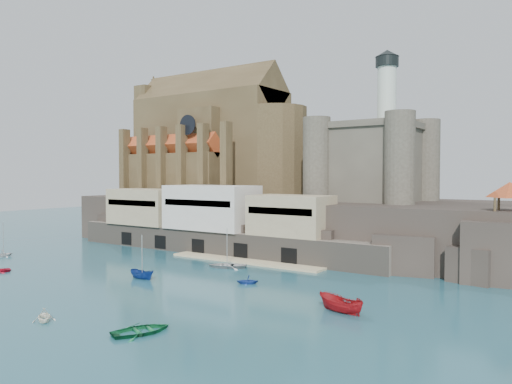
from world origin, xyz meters
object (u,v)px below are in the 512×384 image
at_px(pavilion, 510,192).
at_px(boat_2, 142,279).
at_px(castle_keep, 373,158).
at_px(boat_1, 44,321).
at_px(church, 215,146).

bearing_deg(pavilion, boat_2, -147.92).
distance_m(pavilion, boat_2, 53.67).
height_order(castle_keep, boat_2, castle_keep).
distance_m(castle_keep, boat_2, 49.98).
relative_size(boat_1, boat_2, 0.70).
relative_size(castle_keep, boat_2, 6.55).
height_order(church, boat_1, church).
bearing_deg(boat_1, pavilion, -4.72).
xyz_separation_m(church, pavilion, (66.13, -15.85, -9.40)).
bearing_deg(castle_keep, boat_2, -113.11).
relative_size(castle_keep, pavilion, 4.58).
relative_size(pavilion, boat_2, 1.43).
distance_m(church, castle_keep, 40.39).
height_order(pavilion, boat_1, pavilion).
bearing_deg(boat_1, castle_keep, 22.98).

